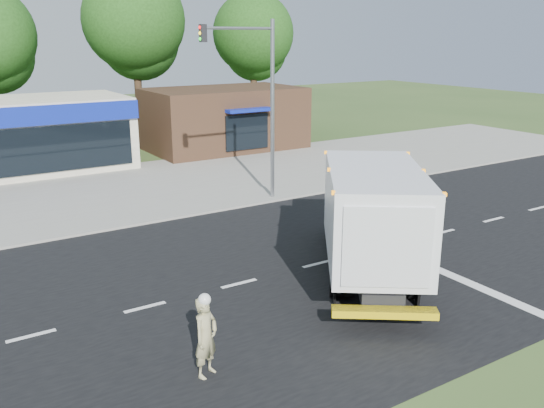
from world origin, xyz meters
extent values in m
plane|color=#385123|center=(0.00, 0.00, 0.00)|extent=(120.00, 120.00, 0.00)
cube|color=black|center=(0.00, 0.00, 0.00)|extent=(60.00, 14.00, 0.02)
cube|color=gray|center=(0.00, 8.20, 0.06)|extent=(60.00, 2.40, 0.12)
cube|color=gray|center=(0.00, 14.00, 0.01)|extent=(60.00, 9.00, 0.02)
cube|color=silver|center=(-9.00, 0.00, 0.02)|extent=(1.20, 0.15, 0.01)
cube|color=silver|center=(-6.00, 0.00, 0.02)|extent=(1.20, 0.15, 0.01)
cube|color=silver|center=(-3.00, 0.00, 0.02)|extent=(1.20, 0.15, 0.01)
cube|color=silver|center=(0.00, 0.00, 0.02)|extent=(1.20, 0.15, 0.01)
cube|color=silver|center=(3.00, 0.00, 0.02)|extent=(1.20, 0.15, 0.01)
cube|color=silver|center=(6.00, 0.00, 0.02)|extent=(1.20, 0.15, 0.01)
cube|color=silver|center=(9.00, 0.00, 0.02)|extent=(1.20, 0.15, 0.01)
cube|color=silver|center=(12.00, 0.00, 0.02)|extent=(1.20, 0.15, 0.01)
cube|color=silver|center=(3.00, -3.00, 0.02)|extent=(0.40, 7.00, 0.01)
cube|color=black|center=(0.34, -2.21, 0.77)|extent=(4.09, 5.16, 0.39)
cube|color=white|center=(2.60, 1.00, 1.71)|extent=(3.22, 3.18, 2.32)
cube|color=black|center=(3.21, 1.86, 1.94)|extent=(1.81, 1.35, 1.00)
cube|color=white|center=(0.34, -2.21, 2.32)|extent=(5.36, 6.05, 2.60)
cube|color=silver|center=(-1.27, -4.49, 2.27)|extent=(1.85, 1.33, 2.10)
cube|color=yellow|center=(-1.38, -4.65, 0.61)|extent=(2.39, 1.85, 0.20)
cube|color=orange|center=(0.34, -2.21, 3.59)|extent=(5.26, 5.89, 0.09)
cylinder|color=black|center=(1.77, 1.65, 0.53)|extent=(0.88, 1.06, 1.06)
cylinder|color=black|center=(3.49, 0.44, 0.53)|extent=(0.88, 1.06, 1.06)
cylinder|color=black|center=(-1.01, -2.21, 0.53)|extent=(0.88, 1.06, 1.06)
cylinder|color=black|center=(0.80, -3.48, 0.53)|extent=(0.88, 1.06, 1.06)
imported|color=tan|center=(-5.99, -3.92, 0.94)|extent=(0.81, 0.72, 1.87)
sphere|color=white|center=(-5.99, -3.92, 1.84)|extent=(0.28, 0.28, 0.28)
cube|color=#382316|center=(7.00, 20.00, 2.00)|extent=(10.00, 6.00, 4.00)
cube|color=#0E2196|center=(7.00, 16.90, 2.90)|extent=(3.00, 1.20, 0.20)
cube|color=black|center=(7.00, 16.95, 1.50)|extent=(3.00, 0.12, 2.20)
cylinder|color=gray|center=(3.00, 7.60, 4.00)|extent=(0.18, 0.18, 8.00)
cylinder|color=gray|center=(1.30, 7.60, 7.60)|extent=(3.40, 0.12, 0.12)
cube|color=black|center=(-0.30, 7.60, 7.40)|extent=(0.25, 0.25, 0.70)
cylinder|color=#332114|center=(4.00, 28.00, 3.92)|extent=(0.56, 0.56, 7.84)
sphere|color=#1D4313|center=(4.00, 28.00, 8.40)|extent=(7.39, 7.39, 7.39)
sphere|color=#1D4313|center=(4.50, 28.50, 6.94)|extent=(5.82, 5.82, 5.82)
cylinder|color=#332114|center=(14.00, 28.00, 3.50)|extent=(0.56, 0.56, 7.00)
sphere|color=#1D4313|center=(14.00, 28.00, 7.50)|extent=(6.60, 6.60, 6.60)
sphere|color=#1D4313|center=(14.50, 28.50, 6.20)|extent=(5.20, 5.20, 5.20)
camera|label=1|loc=(-10.77, -14.25, 7.30)|focal=38.00mm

